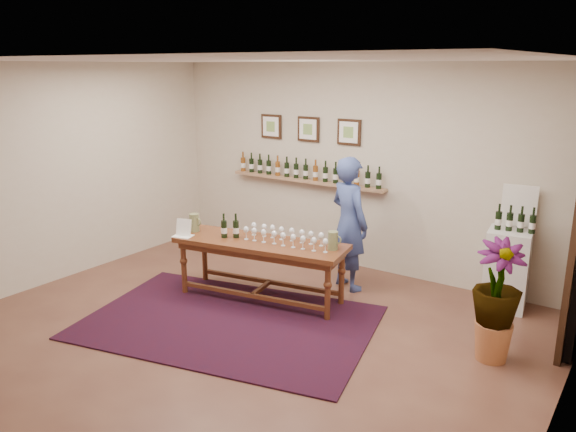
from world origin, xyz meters
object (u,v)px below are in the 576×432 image
Objects in this scene: tasting_table at (260,250)px; potted_plant at (496,301)px; person at (349,224)px; display_pedestal at (507,269)px.

tasting_table is 2.71m from potted_plant.
person is at bearing 43.61° from tasting_table.
display_pedestal is at bearing 19.66° from tasting_table.
display_pedestal is 0.91× the size of potted_plant.
potted_plant reaches higher than tasting_table.
person is (-1.81, -0.50, 0.38)m from display_pedestal.
display_pedestal is 1.92m from person.
potted_plant is at bearing -8.08° from tasting_table.
display_pedestal is 0.55× the size of person.
tasting_table is 1.28× the size of person.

